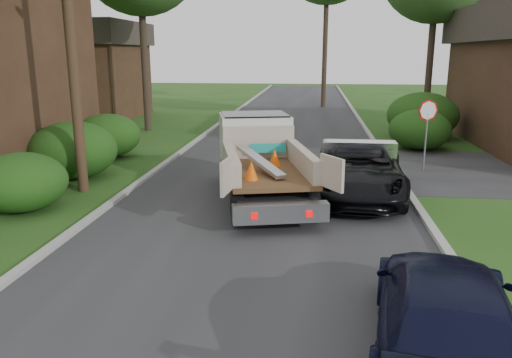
{
  "coord_description": "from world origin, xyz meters",
  "views": [
    {
      "loc": [
        1.29,
        -8.73,
        4.01
      ],
      "look_at": [
        0.02,
        2.31,
        1.2
      ],
      "focal_mm": 35.0,
      "sensor_mm": 36.0,
      "label": 1
    }
  ],
  "objects_px": {
    "stop_sign": "(427,120)",
    "black_pickup": "(359,170)",
    "house_left_far": "(79,69)",
    "flatbed_truck": "(259,152)",
    "utility_pole": "(68,9)",
    "navy_suv": "(446,313)"
  },
  "relations": [
    {
      "from": "stop_sign",
      "to": "black_pickup",
      "type": "xyz_separation_m",
      "value": [
        -2.56,
        -3.52,
        -1.03
      ]
    },
    {
      "from": "house_left_far",
      "to": "flatbed_truck",
      "type": "xyz_separation_m",
      "value": [
        13.25,
        -16.53,
        -1.85
      ]
    },
    {
      "from": "stop_sign",
      "to": "utility_pole",
      "type": "xyz_separation_m",
      "value": [
        -10.68,
        -4.02,
        3.4
      ]
    },
    {
      "from": "stop_sign",
      "to": "navy_suv",
      "type": "distance_m",
      "value": 11.74
    },
    {
      "from": "navy_suv",
      "to": "utility_pole",
      "type": "bearing_deg",
      "value": -31.51
    },
    {
      "from": "utility_pole",
      "to": "navy_suv",
      "type": "xyz_separation_m",
      "value": [
        8.59,
        -7.48,
        -4.51
      ]
    },
    {
      "from": "house_left_far",
      "to": "flatbed_truck",
      "type": "relative_size",
      "value": 1.21
    },
    {
      "from": "navy_suv",
      "to": "house_left_far",
      "type": "bearing_deg",
      "value": -46.32
    },
    {
      "from": "utility_pole",
      "to": "black_pickup",
      "type": "relative_size",
      "value": 1.86
    },
    {
      "from": "flatbed_truck",
      "to": "black_pickup",
      "type": "bearing_deg",
      "value": -13.71
    },
    {
      "from": "utility_pole",
      "to": "flatbed_truck",
      "type": "xyz_separation_m",
      "value": [
        5.23,
        0.49,
        -3.97
      ]
    },
    {
      "from": "stop_sign",
      "to": "flatbed_truck",
      "type": "height_order",
      "value": "stop_sign"
    },
    {
      "from": "utility_pole",
      "to": "flatbed_truck",
      "type": "distance_m",
      "value": 6.58
    },
    {
      "from": "house_left_far",
      "to": "stop_sign",
      "type": "bearing_deg",
      "value": -34.81
    },
    {
      "from": "flatbed_truck",
      "to": "house_left_far",
      "type": "bearing_deg",
      "value": 114.82
    },
    {
      "from": "navy_suv",
      "to": "black_pickup",
      "type": "bearing_deg",
      "value": -77.09
    },
    {
      "from": "flatbed_truck",
      "to": "black_pickup",
      "type": "distance_m",
      "value": 2.93
    },
    {
      "from": "house_left_far",
      "to": "black_pickup",
      "type": "relative_size",
      "value": 1.41
    },
    {
      "from": "stop_sign",
      "to": "black_pickup",
      "type": "relative_size",
      "value": 0.46
    },
    {
      "from": "utility_pole",
      "to": "flatbed_truck",
      "type": "height_order",
      "value": "utility_pole"
    },
    {
      "from": "utility_pole",
      "to": "navy_suv",
      "type": "height_order",
      "value": "utility_pole"
    },
    {
      "from": "utility_pole",
      "to": "navy_suv",
      "type": "relative_size",
      "value": 2.18
    }
  ]
}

